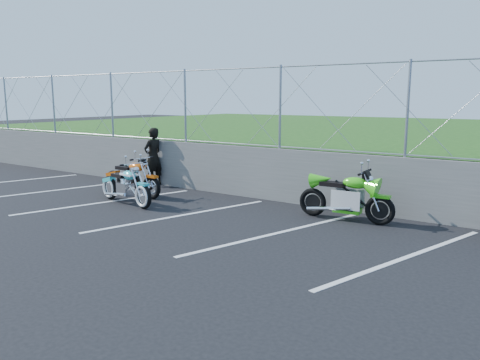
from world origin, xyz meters
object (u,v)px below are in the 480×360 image
Objects in this scene: naked_orange at (133,179)px; sportbike_green at (347,199)px; cruiser_turquoise at (126,187)px; person_standing at (153,157)px.

sportbike_green is (5.54, 0.75, 0.02)m from naked_orange.
person_standing is at bearing 129.21° from cruiser_turquoise.
person_standing is at bearing 114.70° from naked_orange.
sportbike_green is 1.22× the size of person_standing.
cruiser_turquoise is 1.00× the size of naked_orange.
naked_orange is 1.00× the size of sportbike_green.
cruiser_turquoise is at bearing -165.54° from sportbike_green.
cruiser_turquoise is at bearing -50.30° from naked_orange.
person_standing reaches higher than naked_orange.
person_standing reaches higher than sportbike_green.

